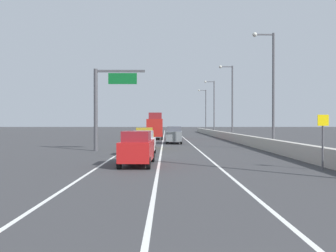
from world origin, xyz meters
name	(u,v)px	position (x,y,z in m)	size (l,w,h in m)	color
ground_plane	(174,136)	(0.00, 64.00, 0.00)	(320.00, 320.00, 0.00)	#38383A
lane_stripe_left	(142,138)	(-5.50, 55.00, 0.00)	(0.16, 130.00, 0.00)	silver
lane_stripe_center	(163,138)	(-2.00, 55.00, 0.00)	(0.16, 130.00, 0.00)	silver
lane_stripe_right	(185,138)	(1.50, 55.00, 0.00)	(0.16, 130.00, 0.00)	silver
jersey_barrier_right	(243,139)	(7.82, 40.00, 0.55)	(0.60, 120.00, 1.10)	#B2ADA3
overhead_sign_gantry	(104,99)	(-7.26, 29.55, 4.73)	(4.68, 0.36, 7.50)	#47474C
speed_advisory_sign	(323,138)	(6.92, 16.39, 1.76)	(0.60, 0.11, 3.00)	#4C4C51
lamp_post_right_second	(271,83)	(8.46, 30.89, 6.37)	(2.14, 0.44, 11.20)	#4C4C51
lamp_post_right_third	(231,98)	(8.17, 49.97, 6.37)	(2.14, 0.44, 11.20)	#4C4C51
lamp_post_right_fourth	(213,104)	(8.05, 69.04, 6.37)	(2.14, 0.44, 11.20)	#4C4C51
lamp_post_right_fifth	(205,108)	(8.52, 88.11, 6.37)	(2.14, 0.44, 11.20)	#4C4C51
car_green_0	(155,130)	(-3.75, 67.51, 1.06)	(1.95, 4.42, 2.13)	#196033
car_red_1	(137,148)	(-3.29, 18.53, 1.03)	(1.95, 4.62, 2.07)	red
car_white_2	(143,143)	(-3.39, 25.24, 0.97)	(1.93, 4.07, 1.94)	white
car_gray_3	(174,135)	(-0.54, 41.14, 1.06)	(2.10, 4.81, 2.13)	slate
car_yellow_4	(145,138)	(-3.72, 32.67, 1.04)	(2.05, 4.32, 2.09)	gold
box_truck	(155,127)	(-3.32, 53.36, 1.94)	(2.55, 8.25, 4.25)	#A51E19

